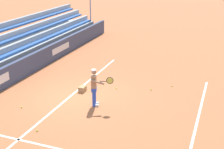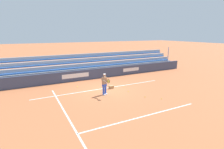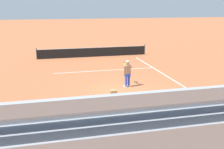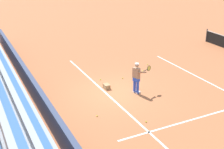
% 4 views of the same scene
% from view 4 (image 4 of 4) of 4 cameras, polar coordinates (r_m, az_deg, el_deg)
% --- Properties ---
extents(ground_plane, '(160.00, 160.00, 0.00)m').
position_cam_4_polar(ground_plane, '(16.96, 0.68, -3.34)').
color(ground_plane, '#B7663D').
extents(court_baseline_white, '(12.00, 0.10, 0.01)m').
position_cam_4_polar(court_baseline_white, '(16.76, -0.84, -3.66)').
color(court_baseline_white, white).
rests_on(court_baseline_white, ground).
extents(court_service_line_white, '(8.22, 0.10, 0.01)m').
position_cam_4_polar(court_service_line_white, '(19.87, 14.96, -0.18)').
color(court_service_line_white, white).
rests_on(court_service_line_white, ground).
extents(back_wall_sponsor_board, '(25.98, 0.25, 1.10)m').
position_cam_4_polar(back_wall_sponsor_board, '(15.48, -13.09, -4.34)').
color(back_wall_sponsor_board, '#384260').
rests_on(back_wall_sponsor_board, ground).
extents(bleacher_stand, '(24.68, 2.40, 2.95)m').
position_cam_4_polar(bleacher_stand, '(15.17, -19.86, -4.98)').
color(bleacher_stand, '#9EA3A8').
rests_on(bleacher_stand, ground).
extents(tennis_player, '(0.58, 1.07, 1.71)m').
position_cam_4_polar(tennis_player, '(16.63, 4.55, -0.58)').
color(tennis_player, blue).
rests_on(tennis_player, ground).
extents(ball_box_cardboard, '(0.41, 0.31, 0.26)m').
position_cam_4_polar(ball_box_cardboard, '(17.39, -0.99, -2.20)').
color(ball_box_cardboard, '#A87F51').
rests_on(ball_box_cardboard, ground).
extents(tennis_ball_far_right, '(0.07, 0.07, 0.07)m').
position_cam_4_polar(tennis_ball_far_right, '(19.92, 5.63, 0.66)').
color(tennis_ball_far_right, '#CCE533').
rests_on(tennis_ball_far_right, ground).
extents(tennis_ball_stray_back, '(0.07, 0.07, 0.07)m').
position_cam_4_polar(tennis_ball_stray_back, '(18.55, -2.15, -0.92)').
color(tennis_ball_stray_back, '#CCE533').
rests_on(tennis_ball_stray_back, ground).
extents(tennis_ball_by_box, '(0.07, 0.07, 0.07)m').
position_cam_4_polar(tennis_ball_by_box, '(21.05, 6.51, 1.82)').
color(tennis_ball_by_box, '#CCE533').
rests_on(tennis_ball_by_box, ground).
extents(tennis_ball_on_baseline, '(0.07, 0.07, 0.07)m').
position_cam_4_polar(tennis_ball_on_baseline, '(14.68, -2.76, -7.57)').
color(tennis_ball_on_baseline, '#CCE533').
rests_on(tennis_ball_on_baseline, ground).
extents(tennis_ball_midcourt, '(0.07, 0.07, 0.07)m').
position_cam_4_polar(tennis_ball_midcourt, '(14.30, 6.25, -8.58)').
color(tennis_ball_midcourt, '#CCE533').
rests_on(tennis_ball_midcourt, ground).
extents(tennis_ball_toward_net, '(0.07, 0.07, 0.07)m').
position_cam_4_polar(tennis_ball_toward_net, '(18.75, 1.96, -0.65)').
color(tennis_ball_toward_net, '#CCE533').
rests_on(tennis_ball_toward_net, ground).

